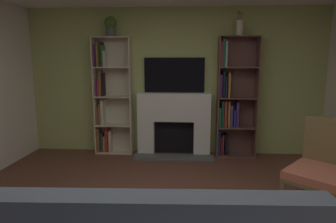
{
  "coord_description": "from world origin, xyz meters",
  "views": [
    {
      "loc": [
        0.24,
        -2.31,
        1.61
      ],
      "look_at": [
        0.0,
        1.08,
        1.03
      ],
      "focal_mm": 30.16,
      "sensor_mm": 36.0,
      "label": 1
    }
  ],
  "objects_px": {
    "bookshelf_right": "(231,100)",
    "vase_with_flowers": "(240,27)",
    "fireplace": "(174,122)",
    "bookshelf_left": "(110,98)",
    "tv": "(174,75)",
    "potted_plant": "(111,25)",
    "armchair": "(325,167)"
  },
  "relations": [
    {
      "from": "bookshelf_right",
      "to": "vase_with_flowers",
      "type": "xyz_separation_m",
      "value": [
        0.08,
        -0.04,
        1.2
      ]
    },
    {
      "from": "fireplace",
      "to": "bookshelf_left",
      "type": "relative_size",
      "value": 0.67
    },
    {
      "from": "vase_with_flowers",
      "to": "fireplace",
      "type": "bearing_deg",
      "value": 178.51
    },
    {
      "from": "tv",
      "to": "potted_plant",
      "type": "height_order",
      "value": "potted_plant"
    },
    {
      "from": "fireplace",
      "to": "vase_with_flowers",
      "type": "distance_m",
      "value": 1.93
    },
    {
      "from": "vase_with_flowers",
      "to": "potted_plant",
      "type": "bearing_deg",
      "value": 179.98
    },
    {
      "from": "potted_plant",
      "to": "armchair",
      "type": "xyz_separation_m",
      "value": [
        2.77,
        -1.91,
        -1.71
      ]
    },
    {
      "from": "bookshelf_right",
      "to": "armchair",
      "type": "relative_size",
      "value": 2.01
    },
    {
      "from": "fireplace",
      "to": "tv",
      "type": "distance_m",
      "value": 0.82
    },
    {
      "from": "vase_with_flowers",
      "to": "tv",
      "type": "bearing_deg",
      "value": 173.58
    },
    {
      "from": "tv",
      "to": "armchair",
      "type": "bearing_deg",
      "value": -50.23
    },
    {
      "from": "tv",
      "to": "potted_plant",
      "type": "distance_m",
      "value": 1.37
    },
    {
      "from": "bookshelf_left",
      "to": "tv",
      "type": "bearing_deg",
      "value": 3.05
    },
    {
      "from": "fireplace",
      "to": "armchair",
      "type": "distance_m",
      "value": 2.58
    },
    {
      "from": "fireplace",
      "to": "bookshelf_right",
      "type": "distance_m",
      "value": 1.07
    },
    {
      "from": "tv",
      "to": "armchair",
      "type": "distance_m",
      "value": 2.79
    },
    {
      "from": "fireplace",
      "to": "bookshelf_left",
      "type": "height_order",
      "value": "bookshelf_left"
    },
    {
      "from": "fireplace",
      "to": "tv",
      "type": "xyz_separation_m",
      "value": [
        0.0,
        0.09,
        0.82
      ]
    },
    {
      "from": "fireplace",
      "to": "potted_plant",
      "type": "bearing_deg",
      "value": -178.56
    },
    {
      "from": "bookshelf_left",
      "to": "bookshelf_right",
      "type": "xyz_separation_m",
      "value": [
        2.15,
        -0.02,
        -0.0
      ]
    },
    {
      "from": "bookshelf_right",
      "to": "fireplace",
      "type": "bearing_deg",
      "value": -179.23
    },
    {
      "from": "vase_with_flowers",
      "to": "bookshelf_left",
      "type": "bearing_deg",
      "value": 178.48
    },
    {
      "from": "fireplace",
      "to": "potted_plant",
      "type": "relative_size",
      "value": 4.12
    },
    {
      "from": "tv",
      "to": "bookshelf_right",
      "type": "bearing_deg",
      "value": -4.58
    },
    {
      "from": "potted_plant",
      "to": "vase_with_flowers",
      "type": "bearing_deg",
      "value": -0.02
    },
    {
      "from": "potted_plant",
      "to": "armchair",
      "type": "bearing_deg",
      "value": -34.66
    },
    {
      "from": "tv",
      "to": "vase_with_flowers",
      "type": "bearing_deg",
      "value": -6.42
    },
    {
      "from": "bookshelf_right",
      "to": "armchair",
      "type": "height_order",
      "value": "bookshelf_right"
    },
    {
      "from": "tv",
      "to": "bookshelf_right",
      "type": "distance_m",
      "value": 1.08
    },
    {
      "from": "tv",
      "to": "bookshelf_left",
      "type": "height_order",
      "value": "bookshelf_left"
    },
    {
      "from": "bookshelf_left",
      "to": "vase_with_flowers",
      "type": "xyz_separation_m",
      "value": [
        2.23,
        -0.06,
        1.2
      ]
    },
    {
      "from": "fireplace",
      "to": "bookshelf_left",
      "type": "distance_m",
      "value": 1.23
    }
  ]
}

